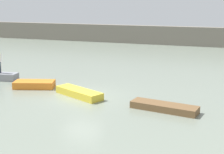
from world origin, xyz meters
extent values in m
plane|color=gray|center=(0.00, 0.00, 0.00)|extent=(120.00, 120.00, 0.00)
cube|color=gray|center=(0.00, 27.58, 1.29)|extent=(80.00, 1.20, 2.58)
cube|color=gray|center=(-7.93, 1.94, 0.27)|extent=(2.84, 1.34, 0.54)
cube|color=orange|center=(-4.06, 0.78, 0.24)|extent=(3.04, 2.08, 0.49)
cube|color=gold|center=(-0.15, -0.10, 0.23)|extent=(3.72, 2.46, 0.46)
cube|color=brown|center=(5.57, -0.99, 0.20)|extent=(3.89, 1.61, 0.39)
camera|label=1|loc=(8.97, -18.62, 6.01)|focal=53.12mm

